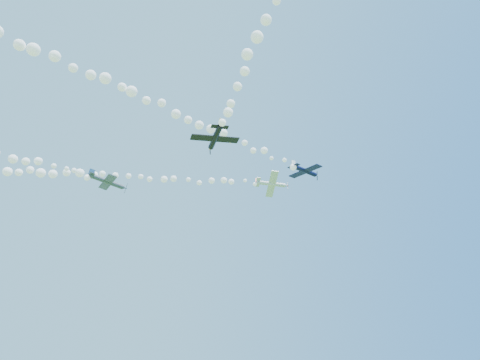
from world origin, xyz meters
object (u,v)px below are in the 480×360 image
object	(u,v)px
plane_grey	(108,182)
plane_white	(272,184)
plane_navy	(305,171)
plane_black	(215,138)

from	to	relation	value
plane_grey	plane_white	bearing A→B (deg)	-14.27
plane_navy	plane_grey	distance (m)	38.46
plane_white	plane_grey	distance (m)	34.84
plane_white	plane_black	world-z (taller)	plane_white
plane_white	plane_navy	world-z (taller)	plane_white
plane_grey	plane_black	bearing A→B (deg)	-74.67
plane_grey	plane_black	distance (m)	30.25
plane_black	plane_navy	bearing A→B (deg)	-55.90
plane_navy	plane_black	distance (m)	27.02
plane_navy	plane_black	bearing A→B (deg)	-166.10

